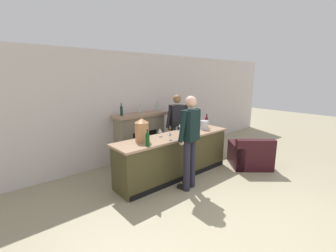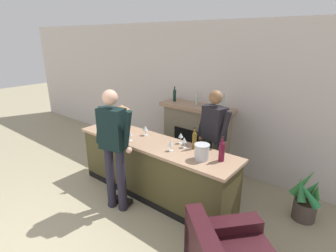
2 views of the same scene
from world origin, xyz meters
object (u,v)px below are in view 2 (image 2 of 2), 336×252
object	(u,v)px
person_bartender	(213,138)
wine_glass_front_right	(181,136)
wine_bottle_port_short	(194,139)
wine_glass_near_bucket	(184,141)
copper_dispenser	(122,117)
wine_glass_front_left	(130,134)
fireplace_stone	(196,136)
potted_plant_corner	(306,200)
wine_bottle_rose_blush	(104,126)
wine_glass_back_row	(171,143)
wine_glass_mid_counter	(145,128)
ice_bucket_steel	(202,152)
person_customer	(114,146)
wine_bottle_chardonnay_pale	(222,150)

from	to	relation	value
person_bartender	wine_glass_front_right	bearing A→B (deg)	-125.70
wine_bottle_port_short	wine_glass_near_bucket	xyz separation A→B (m)	(-0.14, -0.06, -0.03)
copper_dispenser	wine_glass_front_left	distance (m)	0.56
fireplace_stone	potted_plant_corner	world-z (taller)	fireplace_stone
copper_dispenser	wine_bottle_rose_blush	world-z (taller)	copper_dispenser
wine_glass_front_right	wine_glass_back_row	bearing A→B (deg)	-80.16
wine_glass_mid_counter	wine_glass_back_row	bearing A→B (deg)	-17.73
wine_glass_front_right	wine_glass_front_left	world-z (taller)	wine_glass_front_right
potted_plant_corner	wine_bottle_rose_blush	size ratio (longest dim) A/B	2.33
wine_glass_front_left	wine_glass_front_right	bearing A→B (deg)	31.80
fireplace_stone	wine_bottle_rose_blush	bearing A→B (deg)	-119.19
person_bartender	fireplace_stone	bearing A→B (deg)	139.03
potted_plant_corner	wine_glass_front_right	size ratio (longest dim) A/B	4.28
fireplace_stone	wine_glass_back_row	xyz separation A→B (m)	(0.45, -1.37, 0.41)
wine_bottle_rose_blush	fireplace_stone	bearing A→B (deg)	60.81
person_bartender	wine_bottle_port_short	xyz separation A→B (m)	(-0.04, -0.48, 0.12)
fireplace_stone	person_bartender	bearing A→B (deg)	-40.97
ice_bucket_steel	wine_glass_mid_counter	world-z (taller)	ice_bucket_steel
wine_glass_near_bucket	wine_glass_back_row	distance (m)	0.23
wine_glass_front_right	person_bartender	bearing A→B (deg)	54.30
potted_plant_corner	wine_glass_back_row	bearing A→B (deg)	-150.18
person_customer	wine_glass_mid_counter	world-z (taller)	person_customer
wine_bottle_chardonnay_pale	wine_glass_front_right	distance (m)	0.78
fireplace_stone	person_customer	xyz separation A→B (m)	(-0.15, -1.91, 0.37)
wine_glass_front_right	wine_glass_mid_counter	size ratio (longest dim) A/B	0.99
potted_plant_corner	wine_bottle_chardonnay_pale	bearing A→B (deg)	-140.30
wine_bottle_rose_blush	wine_glass_front_right	size ratio (longest dim) A/B	1.83
wine_glass_mid_counter	fireplace_stone	bearing A→B (deg)	77.17
person_customer	ice_bucket_steel	xyz separation A→B (m)	(1.09, 0.58, 0.02)
copper_dispenser	wine_glass_near_bucket	distance (m)	1.29
wine_bottle_chardonnay_pale	wine_glass_near_bucket	size ratio (longest dim) A/B	2.13
wine_bottle_chardonnay_pale	wine_glass_front_left	distance (m)	1.46
person_bartender	wine_glass_near_bucket	size ratio (longest dim) A/B	10.87
person_customer	person_bartender	xyz separation A→B (m)	(0.86, 1.29, -0.06)
person_bartender	wine_glass_mid_counter	size ratio (longest dim) A/B	10.13
person_customer	wine_glass_back_row	xyz separation A→B (m)	(0.60, 0.53, 0.03)
wine_glass_near_bucket	person_customer	bearing A→B (deg)	-132.42
fireplace_stone	person_bartender	distance (m)	0.99
wine_glass_near_bucket	wine_glass_mid_counter	size ratio (longest dim) A/B	0.93
potted_plant_corner	wine_bottle_port_short	xyz separation A→B (m)	(-1.45, -0.68, 0.76)
wine_glass_near_bucket	wine_glass_mid_counter	world-z (taller)	wine_glass_mid_counter
person_customer	wine_bottle_port_short	distance (m)	1.15
wine_bottle_chardonnay_pale	wine_glass_mid_counter	bearing A→B (deg)	177.44
wine_glass_front_left	wine_glass_near_bucket	bearing A→B (deg)	21.44
wine_bottle_port_short	wine_glass_front_right	distance (m)	0.27
potted_plant_corner	wine_glass_near_bucket	bearing A→B (deg)	-155.00
person_bartender	wine_glass_front_left	xyz separation A→B (m)	(-0.99, -0.86, 0.09)
copper_dispenser	ice_bucket_steel	bearing A→B (deg)	-4.42
fireplace_stone	wine_glass_front_left	bearing A→B (deg)	-100.55
fireplace_stone	wine_bottle_rose_blush	xyz separation A→B (m)	(-0.85, -1.52, 0.43)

